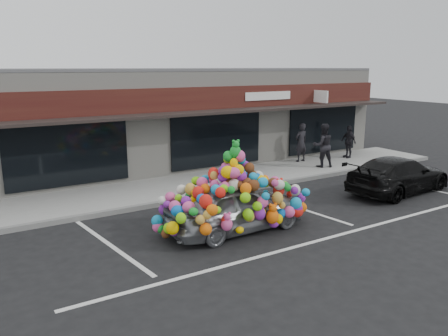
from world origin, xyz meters
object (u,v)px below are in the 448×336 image
black_sedan (399,175)px  pedestrian_a (301,142)px  pedestrian_b (323,145)px  toy_car (235,201)px  pedestrian_c (348,142)px

black_sedan → pedestrian_a: 5.27m
pedestrian_b → toy_car: bearing=51.0°
toy_car → pedestrian_b: bearing=-61.5°
pedestrian_a → pedestrian_c: (2.51, -0.50, -0.11)m
black_sedan → pedestrian_c: pedestrian_c is taller
black_sedan → pedestrian_c: (2.54, 4.76, 0.27)m
toy_car → black_sedan: (6.98, 0.13, -0.19)m
black_sedan → pedestrian_c: size_ratio=2.88×
black_sedan → pedestrian_a: bearing=-4.5°
pedestrian_c → pedestrian_b: bearing=-67.0°
black_sedan → pedestrian_a: (0.02, 5.26, 0.39)m
toy_car → black_sedan: toy_car is taller
pedestrian_a → toy_car: bearing=35.3°
pedestrian_a → pedestrian_b: size_ratio=0.94×
black_sedan → pedestrian_b: pedestrian_b is taller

